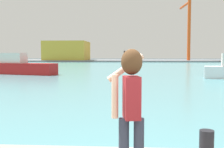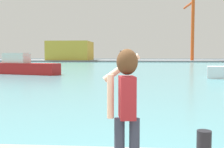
{
  "view_description": "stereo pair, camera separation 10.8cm",
  "coord_description": "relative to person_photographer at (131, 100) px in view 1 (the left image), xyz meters",
  "views": [
    {
      "loc": [
        -0.22,
        -3.02,
        2.29
      ],
      "look_at": [
        -0.74,
        5.23,
        1.73
      ],
      "focal_mm": 45.51,
      "sensor_mm": 36.0,
      "label": 1
    },
    {
      "loc": [
        -0.11,
        -3.01,
        2.29
      ],
      "look_at": [
        -0.74,
        5.23,
        1.73
      ],
      "focal_mm": 45.51,
      "sensor_mm": 36.0,
      "label": 2
    }
  ],
  "objects": [
    {
      "name": "harbor_water",
      "position": [
        0.2,
        51.29,
        -1.68
      ],
      "size": [
        140.0,
        100.0,
        0.02
      ],
      "primitive_type": "cube",
      "color": "#599EA8",
      "rests_on": "ground_plane"
    },
    {
      "name": "person_photographer",
      "position": [
        0.0,
        0.0,
        0.0
      ],
      "size": [
        0.53,
        0.55,
        1.74
      ],
      "rotation": [
        0.0,
        0.0,
        1.73
      ],
      "color": "#2D3342",
      "rests_on": "quay_promenade"
    },
    {
      "name": "boat_moored",
      "position": [
        -12.84,
        28.43,
        -0.79
      ],
      "size": [
        9.02,
        4.46,
        2.47
      ],
      "rotation": [
        0.0,
        0.0,
        -0.31
      ],
      "color": "#B21919",
      "rests_on": "harbor_water"
    },
    {
      "name": "harbor_bollard",
      "position": [
        1.24,
        0.88,
        -0.85
      ],
      "size": [
        0.23,
        0.23,
        0.44
      ],
      "primitive_type": "cylinder",
      "color": "black",
      "rests_on": "quay_promenade"
    },
    {
      "name": "far_shore_dock",
      "position": [
        0.2,
        91.29,
        -1.42
      ],
      "size": [
        140.0,
        20.0,
        0.54
      ],
      "primitive_type": "cube",
      "color": "gray",
      "rests_on": "ground_plane"
    },
    {
      "name": "ground_plane",
      "position": [
        0.2,
        49.29,
        -1.69
      ],
      "size": [
        220.0,
        220.0,
        0.0
      ],
      "primitive_type": "plane",
      "color": "#334751"
    },
    {
      "name": "port_crane",
      "position": [
        18.09,
        87.32,
        10.27
      ],
      "size": [
        1.44,
        12.65,
        18.71
      ],
      "color": "#D84C19",
      "rests_on": "far_shore_dock"
    },
    {
      "name": "warehouse_left",
      "position": [
        -20.63,
        88.71,
        1.88
      ],
      "size": [
        13.28,
        13.81,
        6.05
      ],
      "primitive_type": "cube",
      "color": "gold",
      "rests_on": "far_shore_dock"
    }
  ]
}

